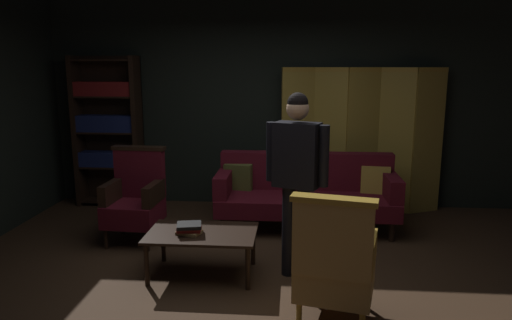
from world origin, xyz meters
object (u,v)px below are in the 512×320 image
object	(u,v)px
bookshelf	(108,129)
armchair_gilt_accent	(335,263)
velvet_couch	(306,191)
book_black_cloth	(189,225)
folding_screen	(362,138)
book_tan_leather	(189,232)
standing_figure	(297,169)
coffee_table	(202,237)
book_red_leather	(189,229)
armchair_wing_left	(135,198)

from	to	relation	value
bookshelf	armchair_gilt_accent	xyz separation A→B (m)	(2.86, -2.92, -0.58)
velvet_couch	book_black_cloth	world-z (taller)	velvet_couch
folding_screen	bookshelf	bearing A→B (deg)	-179.87
folding_screen	armchair_gilt_accent	xyz separation A→B (m)	(-0.58, -2.93, -0.50)
book_black_cloth	armchair_gilt_accent	bearing A→B (deg)	-29.04
armchair_gilt_accent	book_tan_leather	bearing A→B (deg)	150.96
velvet_couch	book_black_cloth	bearing A→B (deg)	-126.55
standing_figure	velvet_couch	bearing A→B (deg)	84.74
coffee_table	armchair_gilt_accent	xyz separation A→B (m)	(1.15, -0.76, 0.12)
standing_figure	book_black_cloth	world-z (taller)	standing_figure
armchair_gilt_accent	book_red_leather	bearing A→B (deg)	150.96
book_tan_leather	bookshelf	bearing A→B (deg)	125.89
standing_figure	book_red_leather	xyz separation A→B (m)	(-0.97, -0.10, -0.56)
standing_figure	armchair_wing_left	bearing A→B (deg)	156.27
book_tan_leather	book_red_leather	world-z (taller)	book_red_leather
folding_screen	book_red_leather	size ratio (longest dim) A/B	9.82
velvet_couch	coffee_table	world-z (taller)	velvet_couch
velvet_couch	standing_figure	world-z (taller)	standing_figure
book_black_cloth	folding_screen	bearing A→B (deg)	50.48
bookshelf	book_tan_leather	xyz separation A→B (m)	(1.61, -2.22, -0.64)
folding_screen	armchair_wing_left	bearing A→B (deg)	-152.93
book_tan_leather	book_red_leather	distance (m)	0.03
coffee_table	book_tan_leather	world-z (taller)	book_tan_leather
velvet_couch	bookshelf	bearing A→B (deg)	164.64
armchair_gilt_accent	standing_figure	size ratio (longest dim) A/B	0.61
book_red_leather	coffee_table	bearing A→B (deg)	28.81
standing_figure	book_black_cloth	distance (m)	1.11
armchair_gilt_accent	book_tan_leather	xyz separation A→B (m)	(-1.26, 0.70, -0.06)
armchair_gilt_accent	book_red_leather	world-z (taller)	armchair_gilt_accent
coffee_table	book_black_cloth	size ratio (longest dim) A/B	4.56
bookshelf	folding_screen	bearing A→B (deg)	0.13
bookshelf	coffee_table	size ratio (longest dim) A/B	2.05
folding_screen	book_red_leather	world-z (taller)	folding_screen
armchair_wing_left	standing_figure	size ratio (longest dim) A/B	0.61
folding_screen	book_black_cloth	size ratio (longest dim) A/B	9.69
coffee_table	book_red_leather	bearing A→B (deg)	-151.19
folding_screen	coffee_table	size ratio (longest dim) A/B	2.12
armchair_wing_left	book_black_cloth	bearing A→B (deg)	-47.71
book_red_leather	armchair_wing_left	bearing A→B (deg)	132.29
folding_screen	standing_figure	size ratio (longest dim) A/B	1.25
velvet_couch	book_tan_leather	bearing A→B (deg)	-126.55
armchair_wing_left	book_black_cloth	distance (m)	1.19
folding_screen	book_tan_leather	bearing A→B (deg)	-129.52
standing_figure	armchair_gilt_accent	bearing A→B (deg)	-70.05
folding_screen	book_black_cloth	distance (m)	2.93
book_red_leather	velvet_couch	bearing A→B (deg)	53.45
velvet_couch	standing_figure	xyz separation A→B (m)	(-0.13, -1.37, 0.57)
book_black_cloth	book_red_leather	bearing A→B (deg)	0.00
armchair_wing_left	armchair_gilt_accent	bearing A→B (deg)	-37.47
book_red_leather	folding_screen	bearing A→B (deg)	50.48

